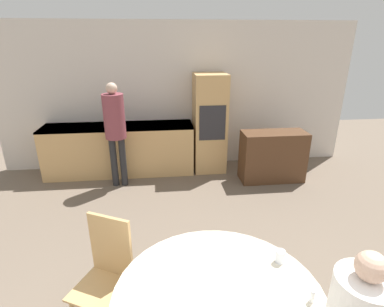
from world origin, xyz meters
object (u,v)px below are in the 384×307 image
oven_unit (209,124)px  chair_far_left (107,270)px  cup (280,256)px  sideboard (272,156)px  person_standing (115,124)px

oven_unit → chair_far_left: 3.45m
oven_unit → cup: 3.41m
oven_unit → sideboard: size_ratio=1.64×
oven_unit → sideboard: (1.00, -0.58, -0.45)m
cup → chair_far_left: bearing=168.7°
chair_far_left → sideboard: bearing=74.1°
oven_unit → sideboard: 1.24m
person_standing → cup: 3.30m
sideboard → person_standing: 2.66m
chair_far_left → person_standing: bearing=121.5°
person_standing → sideboard: bearing=-1.6°
sideboard → chair_far_left: size_ratio=1.06×
person_standing → cup: size_ratio=17.17×
sideboard → cup: (-1.03, -2.83, 0.36)m
person_standing → chair_far_left: bearing=-85.2°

